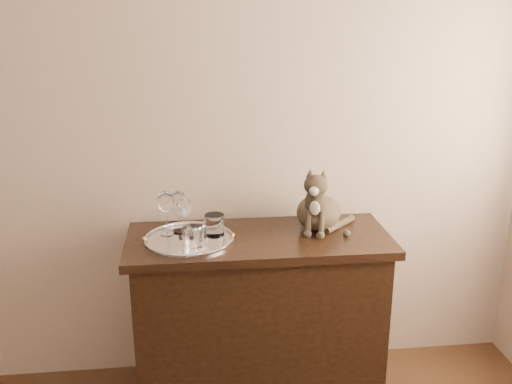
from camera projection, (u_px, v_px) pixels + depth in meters
wall_back at (124, 118)px, 2.67m from camera, size 4.00×0.10×2.70m
sideboard at (259, 319)px, 2.72m from camera, size 1.20×0.50×0.85m
tray at (189, 240)px, 2.54m from camera, size 0.40×0.40×0.01m
wine_glass_a at (166, 213)px, 2.57m from camera, size 0.08×0.08×0.20m
wine_glass_b at (179, 211)px, 2.59m from camera, size 0.08×0.08×0.20m
wine_glass_d at (184, 218)px, 2.53m from camera, size 0.07×0.07×0.19m
tumbler_a at (198, 236)px, 2.47m from camera, size 0.07×0.07×0.08m
tumbler_b at (192, 238)px, 2.42m from camera, size 0.09×0.09×0.10m
tumbler_c at (215, 225)px, 2.57m from camera, size 0.09×0.09×0.10m
cat at (319, 196)px, 2.65m from camera, size 0.40×0.39×0.32m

